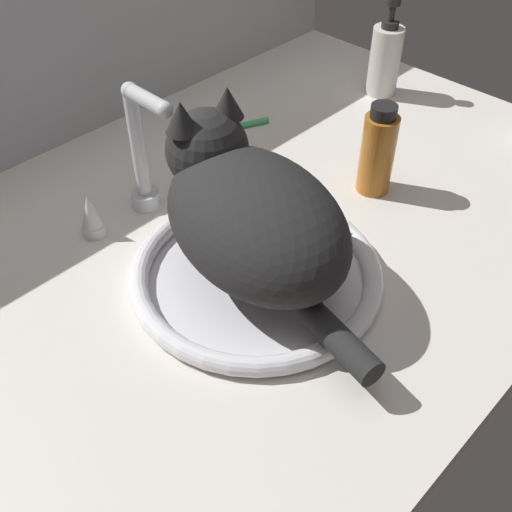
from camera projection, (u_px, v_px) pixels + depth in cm
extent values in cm
cube|color=silver|center=(242.00, 247.00, 84.37)|extent=(119.53, 75.17, 3.00)
cube|color=#B2B7BC|center=(59.00, 49.00, 93.20)|extent=(119.53, 2.40, 35.29)
torus|color=white|center=(256.00, 272.00, 76.85)|extent=(31.54, 31.54, 2.43)
cylinder|color=white|center=(256.00, 278.00, 77.47)|extent=(27.90, 27.90, 0.60)
cylinder|color=silver|center=(146.00, 198.00, 88.07)|extent=(4.00, 4.00, 2.29)
cylinder|color=silver|center=(138.00, 144.00, 81.97)|extent=(2.00, 2.00, 15.68)
sphere|color=silver|center=(130.00, 91.00, 76.65)|extent=(2.20, 2.20, 2.20)
cylinder|color=silver|center=(147.00, 100.00, 74.91)|extent=(2.00, 6.80, 2.00)
sphere|color=silver|center=(165.00, 110.00, 73.18)|extent=(2.10, 2.10, 2.10)
cylinder|color=silver|center=(94.00, 229.00, 83.60)|extent=(3.20, 3.20, 1.60)
cone|color=silver|center=(90.00, 210.00, 81.37)|extent=(2.88, 2.88, 4.96)
cylinder|color=silver|center=(193.00, 174.00, 93.02)|extent=(3.20, 3.20, 1.60)
cone|color=silver|center=(191.00, 156.00, 90.79)|extent=(2.88, 2.88, 4.96)
ellipsoid|color=black|center=(256.00, 222.00, 71.29)|extent=(23.59, 30.05, 13.94)
sphere|color=black|center=(207.00, 150.00, 75.13)|extent=(10.34, 10.34, 10.34)
cone|color=black|center=(181.00, 117.00, 70.09)|extent=(3.93, 3.93, 3.88)
cone|color=black|center=(227.00, 102.00, 72.62)|extent=(3.93, 3.93, 3.88)
ellipsoid|color=silver|center=(192.00, 143.00, 78.20)|extent=(4.90, 3.95, 3.31)
ellipsoid|color=silver|center=(215.00, 187.00, 77.48)|extent=(11.45, 9.46, 7.67)
cylinder|color=black|center=(336.00, 337.00, 65.57)|extent=(5.65, 12.36, 3.20)
cylinder|color=silver|center=(385.00, 61.00, 109.29)|extent=(5.46, 5.46, 12.06)
cylinder|color=black|center=(390.00, 24.00, 104.79)|extent=(3.00, 3.00, 1.20)
cylinder|color=black|center=(392.00, 13.00, 103.46)|extent=(1.09, 1.09, 2.72)
cylinder|color=black|center=(394.00, 1.00, 102.12)|extent=(2.46, 2.46, 1.20)
cylinder|color=#B2661E|center=(377.00, 154.00, 87.72)|extent=(4.90, 4.90, 11.89)
cylinder|color=black|center=(384.00, 112.00, 83.07)|extent=(3.68, 3.68, 1.80)
cylinder|color=#3FB266|center=(228.00, 128.00, 103.23)|extent=(13.88, 6.84, 1.00)
cube|color=white|center=(178.00, 136.00, 100.42)|extent=(2.86, 2.15, 1.20)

